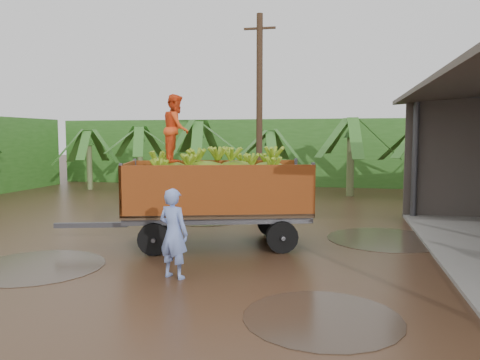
{
  "coord_description": "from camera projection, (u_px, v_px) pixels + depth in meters",
  "views": [
    {
      "loc": [
        2.95,
        -10.4,
        2.69
      ],
      "look_at": [
        0.44,
        1.15,
        1.58
      ],
      "focal_mm": 35.0,
      "sensor_mm": 36.0,
      "label": 1
    }
  ],
  "objects": [
    {
      "name": "ground",
      "position": [
        211.0,
        251.0,
        11.0
      ],
      "size": [
        100.0,
        100.0,
        0.0
      ],
      "primitive_type": "plane",
      "color": "black",
      "rests_on": "ground"
    },
    {
      "name": "hedge_north",
      "position": [
        253.0,
        152.0,
        26.82
      ],
      "size": [
        22.0,
        3.0,
        3.6
      ],
      "primitive_type": "cube",
      "color": "#2D661E",
      "rests_on": "ground"
    },
    {
      "name": "banana_trailer",
      "position": [
        216.0,
        191.0,
        11.51
      ],
      "size": [
        6.21,
        3.3,
        3.69
      ],
      "rotation": [
        0.0,
        0.0,
        0.29
      ],
      "color": "#BD521B",
      "rests_on": "ground"
    },
    {
      "name": "man_blue",
      "position": [
        173.0,
        233.0,
        8.84
      ],
      "size": [
        0.72,
        0.58,
        1.72
      ],
      "primitive_type": "imported",
      "rotation": [
        0.0,
        0.0,
        2.84
      ],
      "color": "#7B95E1",
      "rests_on": "ground"
    },
    {
      "name": "utility_pole",
      "position": [
        259.0,
        110.0,
        17.71
      ],
      "size": [
        1.2,
        0.24,
        7.24
      ],
      "color": "#47301E",
      "rests_on": "ground"
    },
    {
      "name": "banana_plants",
      "position": [
        122.0,
        160.0,
        18.41
      ],
      "size": [
        25.16,
        19.31,
        4.08
      ],
      "color": "#2D661E",
      "rests_on": "ground"
    }
  ]
}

